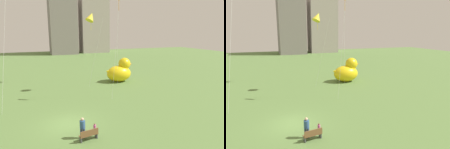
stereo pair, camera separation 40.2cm
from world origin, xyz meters
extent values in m
plane|color=#597A3C|center=(0.00, 0.00, 0.00)|extent=(140.00, 140.00, 0.00)
cube|color=brown|center=(1.00, -3.24, 0.42)|extent=(1.50, 0.69, 0.06)
cube|color=brown|center=(1.03, -3.43, 0.68)|extent=(1.44, 0.31, 0.45)
cube|color=#47474C|center=(0.36, -3.35, 0.20)|extent=(0.14, 0.38, 0.39)
cube|color=#47474C|center=(1.63, -3.13, 0.20)|extent=(0.14, 0.38, 0.39)
cylinder|color=#38476B|center=(0.53, -2.84, 0.42)|extent=(0.19, 0.19, 0.83)
cylinder|color=#38476B|center=(0.74, -2.84, 0.42)|extent=(0.19, 0.19, 0.83)
cylinder|color=#33598C|center=(0.64, -2.84, 1.14)|extent=(0.42, 0.42, 0.62)
sphere|color=#D8AD8C|center=(0.64, -2.84, 1.57)|extent=(0.24, 0.24, 0.24)
cylinder|color=silver|center=(1.64, -2.53, 0.22)|extent=(0.10, 0.10, 0.44)
cylinder|color=silver|center=(1.75, -2.53, 0.22)|extent=(0.10, 0.10, 0.44)
cylinder|color=#D85999|center=(1.69, -2.53, 0.61)|extent=(0.22, 0.22, 0.33)
sphere|color=brown|center=(1.69, -2.53, 0.84)|extent=(0.13, 0.13, 0.13)
ellipsoid|color=yellow|center=(10.34, 12.89, 1.32)|extent=(4.06, 3.00, 2.65)
sphere|color=yellow|center=(11.31, 12.89, 2.89)|extent=(1.98, 1.98, 1.98)
cone|color=orange|center=(12.20, 12.89, 2.79)|extent=(0.89, 0.89, 0.89)
cone|color=yellow|center=(8.58, 12.89, 1.76)|extent=(1.21, 1.06, 1.27)
cube|color=gray|center=(8.00, 59.73, 9.59)|extent=(9.25, 10.29, 19.18)
cylinder|color=silver|center=(5.78, 10.66, 4.98)|extent=(1.79, 1.71, 9.96)
cone|color=yellow|center=(4.93, 9.78, 9.96)|extent=(1.83, 1.66, 1.49)
cylinder|color=yellow|center=(4.93, 9.78, 9.06)|extent=(0.04, 0.04, 1.60)
cylinder|color=silver|center=(6.67, 5.29, 6.03)|extent=(1.09, 0.29, 12.07)
cylinder|color=orange|center=(6.80, 4.75, 11.16)|extent=(0.04, 0.04, 1.60)
cylinder|color=silver|center=(-4.93, 6.05, 8.56)|extent=(1.85, 2.95, 17.12)
cylinder|color=silver|center=(10.00, 12.78, 10.78)|extent=(0.87, 2.30, 21.55)
camera|label=1|loc=(-2.41, -17.02, 8.11)|focal=32.53mm
camera|label=2|loc=(-2.04, -17.16, 8.11)|focal=32.53mm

